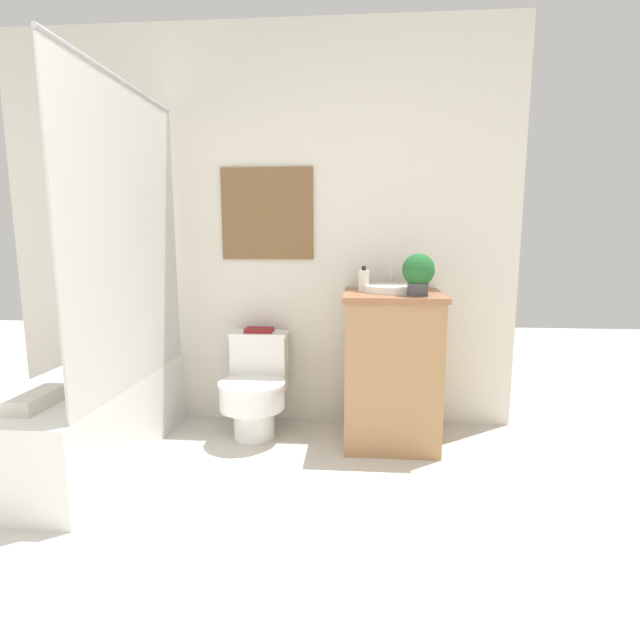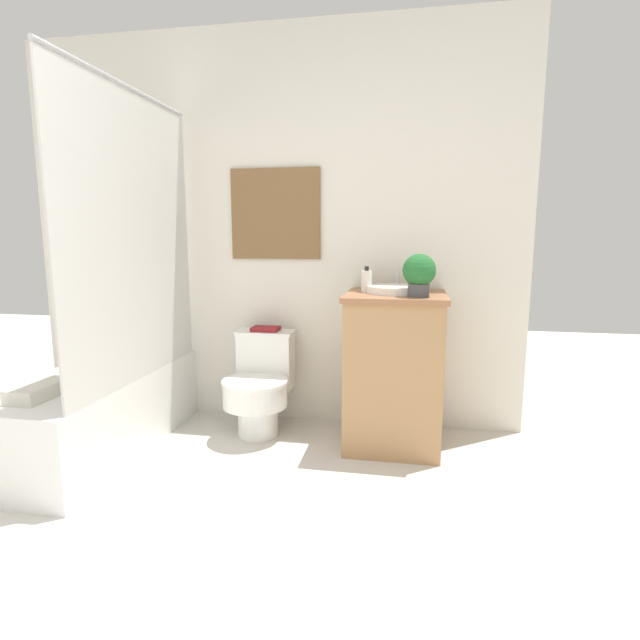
# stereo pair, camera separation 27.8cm
# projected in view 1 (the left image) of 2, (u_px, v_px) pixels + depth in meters

# --- Properties ---
(wall_back) EXTENTS (3.27, 0.07, 2.50)m
(wall_back) POSITION_uv_depth(u_px,v_px,m) (258.00, 230.00, 3.20)
(wall_back) COLOR silver
(wall_back) RESTS_ON ground_plane
(shower_area) EXTENTS (0.62, 1.38, 1.98)m
(shower_area) POSITION_uv_depth(u_px,v_px,m) (89.00, 410.00, 2.72)
(shower_area) COLOR white
(shower_area) RESTS_ON ground_plane
(toilet) EXTENTS (0.40, 0.53, 0.62)m
(toilet) POSITION_uv_depth(u_px,v_px,m) (256.00, 387.00, 3.06)
(toilet) COLOR white
(toilet) RESTS_ON ground_plane
(vanity) EXTENTS (0.57, 0.57, 0.90)m
(vanity) POSITION_uv_depth(u_px,v_px,m) (391.00, 368.00, 2.94)
(vanity) COLOR #AD7F51
(vanity) RESTS_ON ground_plane
(sink) EXTENTS (0.34, 0.37, 0.13)m
(sink) POSITION_uv_depth(u_px,v_px,m) (393.00, 289.00, 2.89)
(sink) COLOR white
(sink) RESTS_ON vanity
(soap_bottle) EXTENTS (0.06, 0.06, 0.15)m
(soap_bottle) POSITION_uv_depth(u_px,v_px,m) (364.00, 281.00, 2.90)
(soap_bottle) COLOR silver
(soap_bottle) RESTS_ON vanity
(potted_plant) EXTENTS (0.18, 0.18, 0.23)m
(potted_plant) POSITION_uv_depth(u_px,v_px,m) (418.00, 272.00, 2.70)
(potted_plant) COLOR #4C4C51
(potted_plant) RESTS_ON vanity
(book_on_tank) EXTENTS (0.17, 0.13, 0.02)m
(book_on_tank) POSITION_uv_depth(u_px,v_px,m) (259.00, 330.00, 3.14)
(book_on_tank) COLOR maroon
(book_on_tank) RESTS_ON toilet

